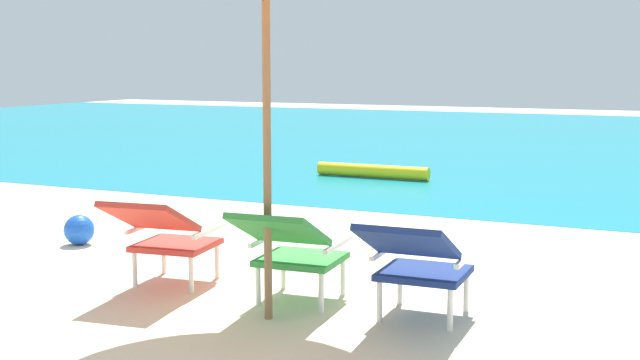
{
  "coord_description": "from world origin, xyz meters",
  "views": [
    {
      "loc": [
        2.45,
        -5.04,
        1.57
      ],
      "look_at": [
        0.0,
        0.26,
        0.75
      ],
      "focal_mm": 46.83,
      "sensor_mm": 36.0,
      "label": 1
    }
  ],
  "objects_px": {
    "swim_buoy": "(372,171)",
    "lounge_chair_left": "(164,232)",
    "lounge_chair_right": "(417,259)",
    "lounge_chair_center": "(291,246)",
    "beach_ball": "(79,230)"
  },
  "relations": [
    {
      "from": "swim_buoy",
      "to": "lounge_chair_right",
      "type": "relative_size",
      "value": 1.79
    },
    {
      "from": "lounge_chair_right",
      "to": "beach_ball",
      "type": "xyz_separation_m",
      "value": [
        -3.36,
        0.9,
        -0.27
      ]
    },
    {
      "from": "lounge_chair_center",
      "to": "beach_ball",
      "type": "height_order",
      "value": "lounge_chair_center"
    },
    {
      "from": "lounge_chair_left",
      "to": "lounge_chair_center",
      "type": "distance_m",
      "value": 1.0
    },
    {
      "from": "lounge_chair_left",
      "to": "swim_buoy",
      "type": "bearing_deg",
      "value": 97.12
    },
    {
      "from": "swim_buoy",
      "to": "lounge_chair_left",
      "type": "relative_size",
      "value": 1.72
    },
    {
      "from": "lounge_chair_center",
      "to": "beach_ball",
      "type": "bearing_deg",
      "value": 160.47
    },
    {
      "from": "swim_buoy",
      "to": "lounge_chair_center",
      "type": "xyz_separation_m",
      "value": [
        1.73,
        -5.9,
        0.31
      ]
    },
    {
      "from": "lounge_chair_center",
      "to": "swim_buoy",
      "type": "bearing_deg",
      "value": 106.36
    },
    {
      "from": "lounge_chair_center",
      "to": "lounge_chair_right",
      "type": "relative_size",
      "value": 1.02
    },
    {
      "from": "lounge_chair_left",
      "to": "lounge_chair_right",
      "type": "relative_size",
      "value": 1.04
    },
    {
      "from": "beach_ball",
      "to": "lounge_chair_left",
      "type": "bearing_deg",
      "value": -29.94
    },
    {
      "from": "swim_buoy",
      "to": "lounge_chair_right",
      "type": "height_order",
      "value": "lounge_chair_right"
    },
    {
      "from": "lounge_chair_center",
      "to": "lounge_chair_right",
      "type": "xyz_separation_m",
      "value": [
        0.85,
        -0.01,
        0.0
      ]
    },
    {
      "from": "swim_buoy",
      "to": "beach_ball",
      "type": "distance_m",
      "value": 5.07
    }
  ]
}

